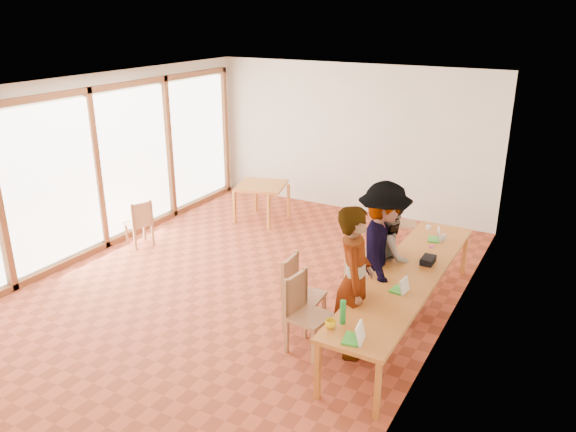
% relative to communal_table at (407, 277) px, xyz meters
% --- Properties ---
extents(ground, '(8.00, 8.00, 0.00)m').
position_rel_communal_table_xyz_m(ground, '(-2.50, -0.07, -0.70)').
color(ground, '#AE462A').
rests_on(ground, ground).
extents(wall_back, '(6.00, 0.10, 3.00)m').
position_rel_communal_table_xyz_m(wall_back, '(-2.50, 3.93, 0.80)').
color(wall_back, silver).
rests_on(wall_back, ground).
extents(wall_right, '(0.10, 8.00, 3.00)m').
position_rel_communal_table_xyz_m(wall_right, '(0.50, -0.07, 0.80)').
color(wall_right, silver).
rests_on(wall_right, ground).
extents(window_wall, '(0.10, 8.00, 3.00)m').
position_rel_communal_table_xyz_m(window_wall, '(-5.46, -0.07, 0.80)').
color(window_wall, white).
rests_on(window_wall, ground).
extents(ceiling, '(6.00, 8.00, 0.04)m').
position_rel_communal_table_xyz_m(ceiling, '(-2.50, -0.07, 2.32)').
color(ceiling, white).
rests_on(ceiling, wall_back).
extents(communal_table, '(0.80, 4.00, 0.75)m').
position_rel_communal_table_xyz_m(communal_table, '(0.00, 0.00, 0.00)').
color(communal_table, orange).
rests_on(communal_table, ground).
extents(side_table, '(0.90, 0.90, 0.75)m').
position_rel_communal_table_xyz_m(side_table, '(-3.73, 2.43, -0.03)').
color(side_table, orange).
rests_on(side_table, ground).
extents(chair_near, '(0.51, 0.51, 0.53)m').
position_rel_communal_table_xyz_m(chair_near, '(-0.94, -1.16, -0.10)').
color(chair_near, tan).
rests_on(chair_near, ground).
extents(chair_mid, '(0.50, 0.50, 0.53)m').
position_rel_communal_table_xyz_m(chair_mid, '(-1.22, -0.76, -0.09)').
color(chair_mid, tan).
rests_on(chair_mid, ground).
extents(chair_far, '(0.46, 0.46, 0.49)m').
position_rel_communal_table_xyz_m(chair_far, '(-1.13, 1.04, -0.14)').
color(chair_far, tan).
rests_on(chair_far, ground).
extents(chair_empty, '(0.49, 0.49, 0.45)m').
position_rel_communal_table_xyz_m(chair_empty, '(-0.94, 2.59, -0.19)').
color(chair_empty, tan).
rests_on(chair_empty, ground).
extents(chair_spare, '(0.51, 0.51, 0.45)m').
position_rel_communal_table_xyz_m(chair_spare, '(-4.91, 0.28, -0.18)').
color(chair_spare, tan).
rests_on(chair_spare, ground).
extents(person_near, '(0.66, 0.81, 1.90)m').
position_rel_communal_table_xyz_m(person_near, '(-0.37, -0.92, 0.25)').
color(person_near, gray).
rests_on(person_near, ground).
extents(person_mid, '(0.77, 0.88, 1.55)m').
position_rel_communal_table_xyz_m(person_mid, '(-0.39, 0.41, 0.07)').
color(person_mid, gray).
rests_on(person_mid, ground).
extents(person_far, '(1.06, 1.38, 1.89)m').
position_rel_communal_table_xyz_m(person_far, '(-0.41, 0.14, 0.24)').
color(person_far, gray).
rests_on(person_far, ground).
extents(laptop_near, '(0.24, 0.27, 0.20)m').
position_rel_communal_table_xyz_m(laptop_near, '(0.02, -1.79, 0.10)').
color(laptop_near, green).
rests_on(laptop_near, communal_table).
extents(laptop_mid, '(0.21, 0.23, 0.18)m').
position_rel_communal_table_xyz_m(laptop_mid, '(0.08, -0.52, 0.10)').
color(laptop_mid, green).
rests_on(laptop_mid, communal_table).
extents(laptop_far, '(0.24, 0.26, 0.19)m').
position_rel_communal_table_xyz_m(laptop_far, '(0.02, 1.29, 0.10)').
color(laptop_far, green).
rests_on(laptop_far, communal_table).
extents(yellow_mug, '(0.15, 0.15, 0.09)m').
position_rel_communal_table_xyz_m(yellow_mug, '(-0.32, -1.69, 0.09)').
color(yellow_mug, yellow).
rests_on(yellow_mug, communal_table).
extents(green_bottle, '(0.07, 0.07, 0.28)m').
position_rel_communal_table_xyz_m(green_bottle, '(-0.24, -1.54, 0.19)').
color(green_bottle, '#208031').
rests_on(green_bottle, communal_table).
extents(clear_glass, '(0.07, 0.07, 0.09)m').
position_rel_communal_table_xyz_m(clear_glass, '(0.12, 1.35, 0.09)').
color(clear_glass, silver).
rests_on(clear_glass, communal_table).
extents(condiment_cup, '(0.08, 0.08, 0.06)m').
position_rel_communal_table_xyz_m(condiment_cup, '(-0.20, 1.68, 0.08)').
color(condiment_cup, white).
rests_on(condiment_cup, communal_table).
extents(pink_phone, '(0.05, 0.10, 0.01)m').
position_rel_communal_table_xyz_m(pink_phone, '(0.03, 1.01, 0.05)').
color(pink_phone, '#CC3C78').
rests_on(pink_phone, communal_table).
extents(black_pouch, '(0.16, 0.26, 0.09)m').
position_rel_communal_table_xyz_m(black_pouch, '(0.14, 0.44, 0.09)').
color(black_pouch, black).
rests_on(black_pouch, communal_table).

